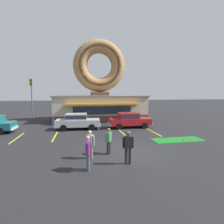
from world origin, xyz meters
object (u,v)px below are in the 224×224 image
trash_bin (52,121)px  pedestrian_hooded_kid (128,146)px  pedestrian_blue_sweater_man (88,151)px  car_red (129,119)px  pedestrian_leather_jacket_man (109,140)px  traffic_light_pole (32,93)px  pedestrian_clipboard_woman (90,143)px  golf_ball (172,139)px  car_silver (78,121)px  putting_flag_pin (198,134)px

trash_bin → pedestrian_hooded_kid: bearing=-65.8°
pedestrian_blue_sweater_man → pedestrian_hooded_kid: (2.09, 0.36, 0.04)m
car_red → pedestrian_leather_jacket_man: 8.46m
car_red → traffic_light_pole: size_ratio=0.79×
pedestrian_clipboard_woman → traffic_light_pole: 19.38m
golf_ball → car_red: 5.91m
car_silver → pedestrian_blue_sweater_man: (0.57, -9.91, 0.07)m
pedestrian_blue_sweater_man → traffic_light_pole: traffic_light_pole is taller
golf_ball → pedestrian_leather_jacket_man: bearing=-158.4°
car_silver → pedestrian_hooded_kid: size_ratio=2.64×
car_red → pedestrian_clipboard_woman: 9.45m
car_silver → pedestrian_hooded_kid: pedestrian_hooded_kid is taller
pedestrian_hooded_kid → pedestrian_blue_sweater_man: bearing=-170.1°
pedestrian_leather_jacket_man → trash_bin: pedestrian_leather_jacket_man is taller
car_silver → pedestrian_leather_jacket_man: (1.92, -7.87, 0.01)m
putting_flag_pin → pedestrian_blue_sweater_man: (-9.02, -4.13, 0.51)m
pedestrian_blue_sweater_man → pedestrian_hooded_kid: bearing=9.9°
car_red → pedestrian_hooded_kid: size_ratio=2.60×
golf_ball → trash_bin: bearing=140.3°
pedestrian_clipboard_woman → pedestrian_blue_sweater_man: bearing=-97.0°
car_red → car_silver: size_ratio=0.99×
golf_ball → trash_bin: (-10.32, 8.57, 0.45)m
golf_ball → traffic_light_pole: size_ratio=0.01×
car_red → pedestrian_hooded_kid: 9.77m
pedestrian_blue_sweater_man → pedestrian_hooded_kid: size_ratio=0.97×
golf_ball → putting_flag_pin: (2.20, -0.08, 0.39)m
pedestrian_clipboard_woman → putting_flag_pin: bearing=16.4°
car_silver → trash_bin: car_silver is taller
pedestrian_blue_sweater_man → pedestrian_clipboard_woman: size_ratio=1.06×
golf_ball → trash_bin: size_ratio=0.04×
car_silver → pedestrian_leather_jacket_man: bearing=-76.3°
golf_ball → trash_bin: trash_bin is taller
putting_flag_pin → pedestrian_leather_jacket_man: pedestrian_leather_jacket_man is taller
pedestrian_hooded_kid → pedestrian_clipboard_woman: size_ratio=1.09×
golf_ball → pedestrian_leather_jacket_man: size_ratio=0.03×
pedestrian_clipboard_woman → traffic_light_pole: size_ratio=0.28×
pedestrian_clipboard_woman → car_red: bearing=60.3°
golf_ball → putting_flag_pin: bearing=-2.2°
pedestrian_blue_sweater_man → pedestrian_leather_jacket_man: 2.44m
pedestrian_leather_jacket_man → pedestrian_clipboard_woman: size_ratio=0.99×
putting_flag_pin → car_silver: bearing=148.9°
pedestrian_leather_jacket_man → traffic_light_pole: size_ratio=0.28×
car_silver → pedestrian_leather_jacket_man: 8.10m
car_silver → pedestrian_leather_jacket_man: same height
pedestrian_hooded_kid → trash_bin: bearing=114.2°
putting_flag_pin → trash_bin: trash_bin is taller
pedestrian_clipboard_woman → pedestrian_hooded_kid: bearing=-31.4°
putting_flag_pin → pedestrian_hooded_kid: size_ratio=0.31×
golf_ball → car_red: size_ratio=0.01×
car_red → pedestrian_hooded_kid: (-2.78, -9.36, 0.11)m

